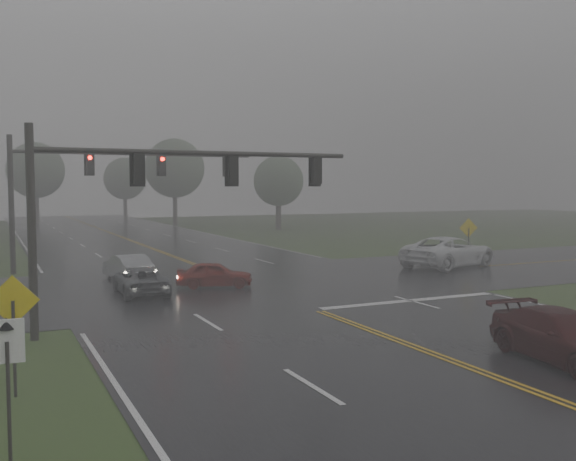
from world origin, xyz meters
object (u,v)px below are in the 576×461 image
car_grey (141,294)px  signal_gantry_far (93,177)px  sedan_red (215,287)px  pickup_white (449,267)px  signal_gantry_near (141,189)px  sedan_silver (128,281)px  sedan_maroon (563,363)px

car_grey → signal_gantry_far: 10.93m
car_grey → signal_gantry_far: bearing=-85.5°
sedan_red → pickup_white: size_ratio=0.55×
car_grey → signal_gantry_near: bearing=79.4°
sedan_red → sedan_silver: size_ratio=0.87×
sedan_silver → signal_gantry_near: bearing=74.8°
sedan_maroon → signal_gantry_far: bearing=115.5°
car_grey → sedan_silver: bearing=-92.1°
sedan_maroon → pickup_white: pickup_white is taller
sedan_red → pickup_white: bearing=-65.3°
sedan_red → signal_gantry_far: 11.36m
pickup_white → signal_gantry_near: (-20.16, -8.86, 4.71)m
signal_gantry_near → signal_gantry_far: bearing=86.7°
sedan_silver → signal_gantry_far: (-0.78, 5.36, 5.35)m
sedan_red → pickup_white: 15.13m
sedan_maroon → sedan_red: size_ratio=1.34×
signal_gantry_near → sedan_silver: bearing=81.2°
signal_gantry_far → signal_gantry_near: bearing=-93.3°
signal_gantry_far → car_grey: bearing=-86.8°
sedan_silver → car_grey: (-0.25, -4.16, 0.00)m
sedan_silver → car_grey: sedan_silver is taller
car_grey → sedan_maroon: bearing=117.8°
sedan_red → sedan_silver: bearing=61.0°
car_grey → signal_gantry_near: size_ratio=0.38×
sedan_maroon → sedan_silver: sedan_maroon is taller
pickup_white → signal_gantry_near: 22.52m
sedan_maroon → sedan_silver: size_ratio=1.16×
sedan_silver → signal_gantry_near: (-1.75, -11.28, 4.71)m
signal_gantry_near → car_grey: bearing=78.1°
pickup_white → signal_gantry_far: signal_gantry_far is taller
sedan_maroon → sedan_red: bearing=112.1°
signal_gantry_far → pickup_white: bearing=-22.1°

